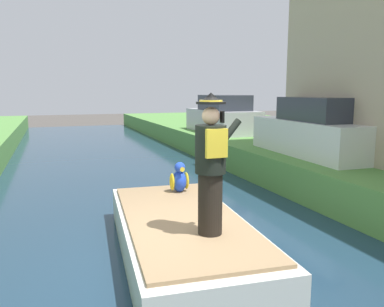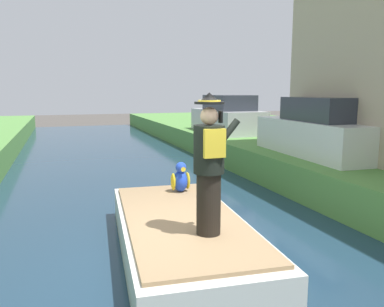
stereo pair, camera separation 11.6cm
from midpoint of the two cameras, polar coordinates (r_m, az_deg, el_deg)
ground_plane at (r=5.63m, az=1.13°, el=-18.01°), size 80.00×80.00×0.00m
canal_water at (r=5.61m, az=1.13°, el=-17.55°), size 6.57×48.00×0.10m
boat at (r=6.01m, az=-0.96°, el=-12.00°), size 2.16×4.34×0.61m
person_pirate at (r=4.97m, az=3.24°, el=-1.71°), size 0.61×0.42×1.85m
parrot_plush at (r=7.21m, az=-1.25°, el=-3.78°), size 0.36×0.35×0.57m
parked_car_white at (r=10.64m, az=18.97°, el=3.18°), size 1.88×4.07×1.50m
parked_car_silver at (r=15.83m, az=5.44°, el=5.45°), size 1.70×4.00×1.50m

